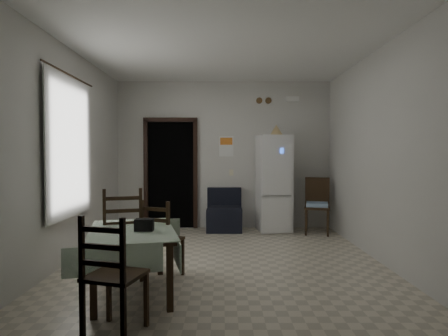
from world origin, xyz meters
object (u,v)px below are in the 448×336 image
at_px(dining_table, 132,261).
at_px(dining_chair_far_right, 163,239).
at_px(corner_chair, 317,206).
at_px(fridge, 274,183).
at_px(dining_chair_near_head, 115,274).
at_px(dining_chair_far_left, 123,233).
at_px(navy_seat, 224,210).

xyz_separation_m(dining_table, dining_chair_far_right, (0.24, 0.49, 0.13)).
bearing_deg(corner_chair, dining_table, -117.99).
distance_m(fridge, dining_chair_far_right, 3.24).
bearing_deg(dining_chair_near_head, dining_chair_far_left, -61.01).
xyz_separation_m(fridge, dining_chair_far_right, (-1.68, -2.73, -0.45)).
bearing_deg(corner_chair, dining_chair_far_right, -120.57).
height_order(dining_table, dining_chair_near_head, dining_chair_near_head).
bearing_deg(corner_chair, dining_chair_far_left, -125.65).
bearing_deg(dining_chair_near_head, navy_seat, -86.00).
bearing_deg(corner_chair, dining_chair_near_head, -109.84).
height_order(dining_chair_far_left, dining_chair_far_right, dining_chair_far_left).
bearing_deg(fridge, navy_seat, 172.43).
height_order(dining_table, dining_chair_far_left, dining_chair_far_left).
xyz_separation_m(fridge, dining_table, (-1.92, -3.23, -0.57)).
height_order(navy_seat, dining_table, navy_seat).
height_order(fridge, dining_chair_far_right, fridge).
distance_m(dining_table, dining_chair_far_right, 0.57).
bearing_deg(navy_seat, fridge, 1.02).
relative_size(dining_chair_far_left, dining_chair_near_head, 1.09).
distance_m(navy_seat, dining_chair_near_head, 4.21).
distance_m(corner_chair, dining_table, 3.98).
distance_m(corner_chair, dining_chair_near_head, 4.62).
bearing_deg(fridge, dining_table, -128.30).
xyz_separation_m(navy_seat, dining_chair_near_head, (-0.90, -4.11, 0.09)).
relative_size(fridge, navy_seat, 2.26).
distance_m(navy_seat, corner_chair, 1.73).
bearing_deg(dining_chair_far_right, dining_chair_near_head, 104.88).
relative_size(fridge, dining_chair_far_right, 1.96).
xyz_separation_m(navy_seat, corner_chair, (1.70, -0.29, 0.11)).
bearing_deg(dining_chair_far_left, fridge, -144.18).
bearing_deg(dining_chair_far_left, navy_seat, -129.82).
bearing_deg(dining_chair_far_right, dining_table, 85.52).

